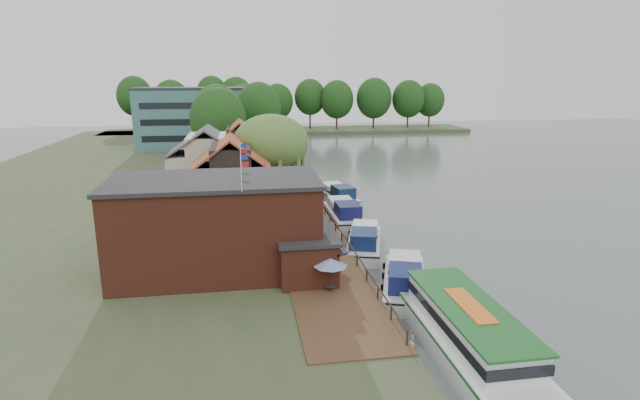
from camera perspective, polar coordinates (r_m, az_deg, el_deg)
name	(u,v)px	position (r m, az deg, el deg)	size (l,w,h in m)	color
ground	(413,266)	(43.17, 10.54, -7.39)	(260.00, 260.00, 0.00)	#4B5754
land_bank	(128,185)	(75.99, -21.10, 1.63)	(50.00, 140.00, 1.00)	#384728
quay_deck	(304,224)	(50.27, -1.89, -2.79)	(6.00, 50.00, 0.10)	#47301E
quay_rail	(329,217)	(51.00, 1.04, -2.01)	(0.20, 49.00, 1.00)	black
pub	(243,224)	(38.34, -8.77, -2.72)	(20.00, 11.00, 7.30)	maroon
hotel_block	(200,117)	(108.37, -13.52, 9.19)	(25.40, 12.40, 12.30)	#38666B
cottage_a	(232,178)	(52.77, -10.05, 2.51)	(8.60, 7.60, 8.50)	black
cottage_b	(208,163)	(62.73, -12.70, 4.20)	(9.60, 8.60, 8.50)	beige
cottage_c	(240,151)	(71.49, -9.08, 5.54)	(7.60, 7.60, 8.50)	black
willow	(272,160)	(57.62, -5.55, 4.60)	(8.60, 8.60, 10.43)	#476B2D
umbrella_0	(330,275)	(34.69, 1.20, -8.52)	(2.36, 2.36, 2.38)	navy
umbrella_1	(327,248)	(39.69, 0.83, -5.55)	(2.17, 2.17, 2.38)	navy
umbrella_2	(320,238)	(42.09, -0.05, -4.40)	(2.06, 2.06, 2.38)	navy
umbrella_3	(311,228)	(44.83, -1.00, -3.23)	(1.97, 1.97, 2.38)	navy
umbrella_4	(312,217)	(48.24, -0.88, -1.98)	(2.25, 2.25, 2.38)	navy
cruiser_0	(405,275)	(37.77, 9.66, -8.48)	(3.34, 10.32, 2.52)	silver
cruiser_1	(364,238)	(45.73, 5.10, -4.33)	(3.27, 10.10, 2.46)	silver
cruiser_2	(344,210)	(54.44, 2.75, -1.21)	(3.43, 10.60, 2.60)	silver
cruiser_3	(338,193)	(62.92, 2.04, 0.83)	(3.27, 10.13, 2.46)	silver
tour_boat	(474,337)	(29.58, 17.16, -14.78)	(4.24, 15.08, 3.30)	silver
swan	(411,344)	(31.03, 10.37, -15.93)	(0.44, 0.44, 0.44)	white
bank_tree_0	(218,128)	(81.43, -11.53, 8.03)	(8.80, 8.80, 12.94)	#143811
bank_tree_1	(218,124)	(86.94, -11.59, 8.51)	(8.34, 8.34, 13.29)	#143811
bank_tree_2	(259,118)	(97.16, -6.98, 9.31)	(8.49, 8.49, 13.51)	#143811
bank_tree_3	(254,113)	(115.03, -7.52, 9.85)	(8.11, 8.11, 12.86)	#143811
bank_tree_4	(250,113)	(125.69, -7.97, 9.86)	(7.28, 7.28, 11.44)	#143811
bank_tree_5	(244,109)	(130.19, -8.67, 10.24)	(8.42, 8.42, 12.66)	#143811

